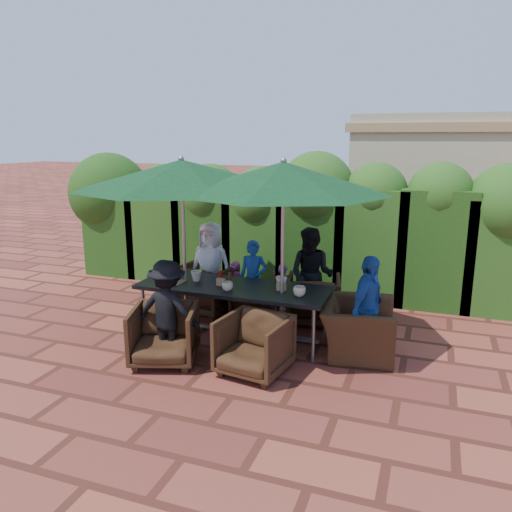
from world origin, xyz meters
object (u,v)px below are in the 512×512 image
(chair_far_left, at_px, (206,286))
(chair_near_right, at_px, (254,342))
(umbrella_left, at_px, (182,174))
(chair_far_mid, at_px, (253,293))
(chair_near_left, at_px, (164,332))
(chair_end_right, at_px, (358,320))
(umbrella_right, at_px, (283,178))
(chair_far_right, at_px, (314,297))
(dining_table, at_px, (233,291))

(chair_far_left, xyz_separation_m, chair_near_right, (1.44, -1.72, -0.04))
(umbrella_left, height_order, chair_far_mid, umbrella_left)
(chair_near_left, height_order, chair_end_right, chair_end_right)
(chair_near_left, bearing_deg, umbrella_left, 84.14)
(chair_near_right, bearing_deg, umbrella_right, 92.75)
(chair_far_left, bearing_deg, chair_near_left, 105.97)
(chair_far_left, height_order, chair_far_mid, chair_far_left)
(umbrella_right, bearing_deg, chair_far_right, 80.09)
(chair_far_right, bearing_deg, dining_table, 35.50)
(dining_table, distance_m, chair_near_left, 1.14)
(chair_far_right, xyz_separation_m, chair_end_right, (0.78, -0.87, 0.05))
(umbrella_left, height_order, chair_end_right, umbrella_left)
(umbrella_left, xyz_separation_m, chair_near_right, (1.35, -0.90, -1.83))
(chair_far_right, bearing_deg, chair_near_right, 70.00)
(umbrella_left, relative_size, chair_far_left, 3.44)
(chair_far_mid, bearing_deg, chair_near_right, 93.14)
(dining_table, bearing_deg, chair_near_right, -54.91)
(dining_table, height_order, chair_far_mid, dining_table)
(umbrella_left, distance_m, chair_far_left, 1.98)
(chair_end_right, bearing_deg, chair_far_left, 65.88)
(umbrella_right, height_order, chair_far_left, umbrella_right)
(chair_end_right, bearing_deg, umbrella_right, 91.93)
(chair_near_right, bearing_deg, chair_near_left, -166.32)
(chair_near_right, bearing_deg, chair_end_right, 51.46)
(dining_table, xyz_separation_m, chair_near_right, (0.62, -0.88, -0.30))
(chair_near_left, bearing_deg, chair_far_mid, 58.76)
(chair_far_left, bearing_deg, chair_near_right, 136.14)
(chair_near_left, bearing_deg, chair_far_left, 81.34)
(dining_table, distance_m, chair_end_right, 1.69)
(umbrella_left, xyz_separation_m, chair_far_left, (-0.09, 0.83, -1.79))
(chair_far_mid, relative_size, chair_end_right, 0.70)
(chair_near_right, bearing_deg, dining_table, 133.78)
(chair_far_left, relative_size, chair_near_left, 1.07)
(umbrella_right, bearing_deg, umbrella_left, 176.67)
(chair_far_mid, bearing_deg, chair_near_left, 59.54)
(umbrella_right, distance_m, chair_far_right, 2.10)
(chair_near_right, bearing_deg, chair_far_left, 138.58)
(dining_table, height_order, chair_near_right, chair_near_right)
(umbrella_right, distance_m, chair_far_mid, 2.25)
(umbrella_left, xyz_separation_m, chair_far_mid, (0.66, 0.92, -1.86))
(chair_far_left, xyz_separation_m, chair_near_left, (0.31, -1.82, -0.03))
(chair_end_right, bearing_deg, chair_far_mid, 56.61)
(chair_far_mid, distance_m, chair_near_right, 1.95)
(umbrella_right, xyz_separation_m, chair_end_right, (0.96, 0.16, -1.77))
(umbrella_left, xyz_separation_m, chair_near_left, (0.22, -1.00, -1.82))
(chair_far_mid, bearing_deg, umbrella_left, 36.91)
(chair_far_mid, height_order, chair_near_left, chair_near_left)
(chair_far_right, bearing_deg, chair_far_left, -7.85)
(umbrella_right, relative_size, chair_end_right, 2.59)
(umbrella_left, relative_size, chair_near_right, 3.79)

